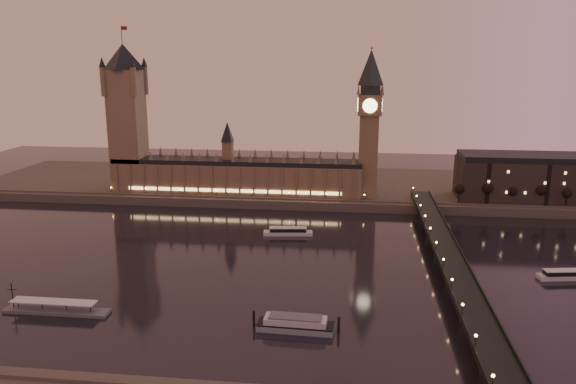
# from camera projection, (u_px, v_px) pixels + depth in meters

# --- Properties ---
(ground) EXTENTS (700.00, 700.00, 0.00)m
(ground) POSITION_uv_depth(u_px,v_px,m) (264.00, 261.00, 289.52)
(ground) COLOR black
(ground) RESTS_ON ground
(far_embankment) EXTENTS (560.00, 130.00, 6.00)m
(far_embankment) POSITION_uv_depth(u_px,v_px,m) (335.00, 186.00, 444.59)
(far_embankment) COLOR #423D35
(far_embankment) RESTS_ON ground
(palace_of_westminster) EXTENTS (180.00, 26.62, 52.00)m
(palace_of_westminster) POSITION_uv_depth(u_px,v_px,m) (236.00, 172.00, 405.96)
(palace_of_westminster) COLOR brown
(palace_of_westminster) RESTS_ON ground
(victoria_tower) EXTENTS (31.68, 31.68, 118.00)m
(victoria_tower) POSITION_uv_depth(u_px,v_px,m) (127.00, 110.00, 405.04)
(victoria_tower) COLOR brown
(victoria_tower) RESTS_ON ground
(big_ben) EXTENTS (17.68, 17.68, 104.00)m
(big_ben) POSITION_uv_depth(u_px,v_px,m) (369.00, 115.00, 385.08)
(big_ben) COLOR brown
(big_ben) RESTS_ON ground
(westminster_bridge) EXTENTS (13.20, 260.00, 15.30)m
(westminster_bridge) POSITION_uv_depth(u_px,v_px,m) (447.00, 259.00, 277.51)
(westminster_bridge) COLOR black
(westminster_bridge) RESTS_ON ground
(city_block) EXTENTS (155.00, 45.00, 34.00)m
(city_block) POSITION_uv_depth(u_px,v_px,m) (573.00, 177.00, 387.90)
(city_block) COLOR black
(city_block) RESTS_ON ground
(bare_tree_0) EXTENTS (6.23, 6.23, 12.66)m
(bare_tree_0) POSITION_uv_depth(u_px,v_px,m) (462.00, 190.00, 377.43)
(bare_tree_0) COLOR black
(bare_tree_0) RESTS_ON ground
(bare_tree_1) EXTENTS (6.23, 6.23, 12.66)m
(bare_tree_1) POSITION_uv_depth(u_px,v_px,m) (488.00, 191.00, 375.43)
(bare_tree_1) COLOR black
(bare_tree_1) RESTS_ON ground
(bare_tree_2) EXTENTS (6.23, 6.23, 12.66)m
(bare_tree_2) POSITION_uv_depth(u_px,v_px,m) (515.00, 192.00, 373.42)
(bare_tree_2) COLOR black
(bare_tree_2) RESTS_ON ground
(bare_tree_3) EXTENTS (6.23, 6.23, 12.66)m
(bare_tree_3) POSITION_uv_depth(u_px,v_px,m) (541.00, 192.00, 371.42)
(bare_tree_3) COLOR black
(bare_tree_3) RESTS_ON ground
(bare_tree_4) EXTENTS (6.23, 6.23, 12.66)m
(bare_tree_4) POSITION_uv_depth(u_px,v_px,m) (569.00, 193.00, 369.42)
(bare_tree_4) COLOR black
(bare_tree_4) RESTS_ON ground
(cruise_boat_a) EXTENTS (29.46, 9.43, 4.63)m
(cruise_boat_a) POSITION_uv_depth(u_px,v_px,m) (288.00, 231.00, 332.43)
(cruise_boat_a) COLOR silver
(cruise_boat_a) RESTS_ON ground
(cruise_boat_c) EXTENTS (23.05, 9.64, 4.47)m
(cruise_boat_c) POSITION_uv_depth(u_px,v_px,m) (562.00, 275.00, 266.17)
(cruise_boat_c) COLOR silver
(cruise_boat_c) RESTS_ON ground
(moored_barge) EXTENTS (34.15, 9.41, 6.26)m
(moored_barge) POSITION_uv_depth(u_px,v_px,m) (295.00, 324.00, 215.82)
(moored_barge) COLOR gray
(moored_barge) RESTS_ON ground
(pontoon_pier) EXTENTS (44.22, 7.37, 11.79)m
(pontoon_pier) POSITION_uv_depth(u_px,v_px,m) (56.00, 309.00, 231.30)
(pontoon_pier) COLOR #595B5E
(pontoon_pier) RESTS_ON ground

